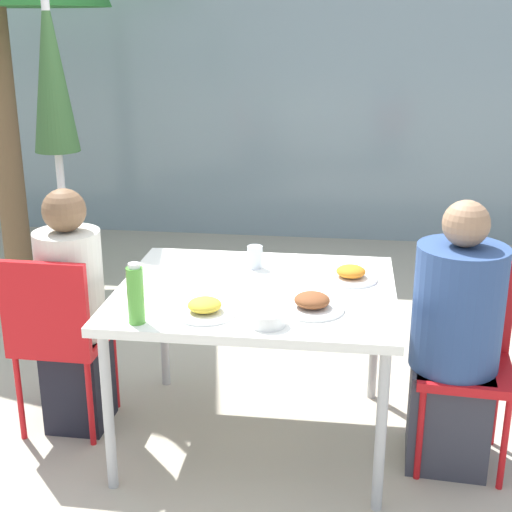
{
  "coord_description": "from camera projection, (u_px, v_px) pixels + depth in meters",
  "views": [
    {
      "loc": [
        0.38,
        -2.9,
        1.88
      ],
      "look_at": [
        0.0,
        0.0,
        0.9
      ],
      "focal_mm": 50.0,
      "sensor_mm": 36.0,
      "label": 1
    }
  ],
  "objects": [
    {
      "name": "bottle",
      "position": [
        136.0,
        294.0,
        2.74
      ],
      "size": [
        0.07,
        0.07,
        0.25
      ],
      "color": "#51A338",
      "rests_on": "dining_table"
    },
    {
      "name": "plate_1",
      "position": [
        312.0,
        304.0,
        2.89
      ],
      "size": [
        0.26,
        0.26,
        0.07
      ],
      "color": "white",
      "rests_on": "dining_table"
    },
    {
      "name": "salad_bowl",
      "position": [
        267.0,
        318.0,
        2.75
      ],
      "size": [
        0.14,
        0.14,
        0.05
      ],
      "color": "white",
      "rests_on": "dining_table"
    },
    {
      "name": "drinking_cup",
      "position": [
        255.0,
        257.0,
        3.37
      ],
      "size": [
        0.07,
        0.07,
        0.11
      ],
      "color": "silver",
      "rests_on": "dining_table"
    },
    {
      "name": "plate_2",
      "position": [
        205.0,
        308.0,
        2.84
      ],
      "size": [
        0.25,
        0.25,
        0.07
      ],
      "color": "white",
      "rests_on": "dining_table"
    },
    {
      "name": "ground_plane",
      "position": [
        256.0,
        437.0,
        3.37
      ],
      "size": [
        24.0,
        24.0,
        0.0
      ],
      "primitive_type": "plane",
      "color": "#B2A893"
    },
    {
      "name": "chair_left",
      "position": [
        57.0,
        330.0,
        3.25
      ],
      "size": [
        0.41,
        0.41,
        0.89
      ],
      "rotation": [
        0.0,
        0.0,
        -0.02
      ],
      "color": "red",
      "rests_on": "ground"
    },
    {
      "name": "plate_0",
      "position": [
        351.0,
        275.0,
        3.22
      ],
      "size": [
        0.24,
        0.24,
        0.07
      ],
      "color": "white",
      "rests_on": "dining_table"
    },
    {
      "name": "closed_umbrella",
      "position": [
        54.0,
        105.0,
        3.84
      ],
      "size": [
        0.36,
        0.36,
        2.08
      ],
      "color": "#333333",
      "rests_on": "ground"
    },
    {
      "name": "building_facade",
      "position": [
        307.0,
        65.0,
        6.06
      ],
      "size": [
        10.0,
        0.2,
        3.0
      ],
      "color": "gray",
      "rests_on": "ground"
    },
    {
      "name": "person_right",
      "position": [
        454.0,
        346.0,
        3.02
      ],
      "size": [
        0.38,
        0.38,
        1.19
      ],
      "rotation": [
        0.0,
        0.0,
        3.07
      ],
      "color": "#383842",
      "rests_on": "ground"
    },
    {
      "name": "chair_right",
      "position": [
        465.0,
        345.0,
        3.1
      ],
      "size": [
        0.43,
        0.43,
        0.89
      ],
      "rotation": [
        0.0,
        0.0,
        3.07
      ],
      "color": "red",
      "rests_on": "ground"
    },
    {
      "name": "dining_table",
      "position": [
        256.0,
        300.0,
        3.15
      ],
      "size": [
        1.22,
        1.02,
        0.75
      ],
      "color": "white",
      "rests_on": "ground"
    },
    {
      "name": "person_left",
      "position": [
        73.0,
        317.0,
        3.31
      ],
      "size": [
        0.3,
        0.3,
        1.17
      ],
      "rotation": [
        0.0,
        0.0,
        -0.02
      ],
      "color": "black",
      "rests_on": "ground"
    }
  ]
}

